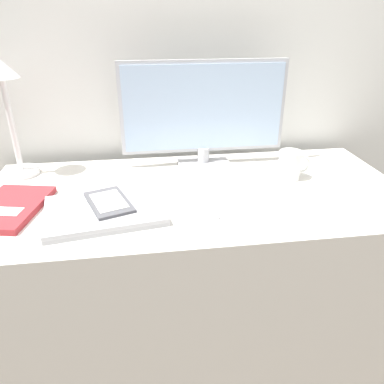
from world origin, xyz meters
name	(u,v)px	position (x,y,z in m)	size (l,w,h in m)	color
ground_plane	(202,375)	(0.00, 0.00, 0.00)	(10.00, 10.00, 0.00)	brown
wall_back	(180,31)	(0.00, 0.58, 1.20)	(3.60, 0.05, 2.40)	silver
desk	(196,276)	(0.00, 0.15, 0.36)	(1.42, 0.68, 0.72)	silver
monitor	(204,111)	(0.06, 0.39, 0.93)	(0.62, 0.11, 0.39)	#B7B7BC
keyboard	(276,203)	(0.23, 0.02, 0.73)	(0.28, 0.12, 0.01)	silver
laptop	(104,211)	(-0.30, 0.03, 0.73)	(0.38, 0.30, 0.02)	#A3A3A8
ereader	(109,202)	(-0.28, 0.05, 0.75)	(0.17, 0.21, 0.01)	#4C4C51
desk_lamp	(6,101)	(-0.62, 0.38, 0.99)	(0.13, 0.13, 0.41)	white
notebook	(9,208)	(-0.59, 0.10, 0.73)	(0.24, 0.31, 0.02)	maroon
coffee_mug	(290,165)	(0.35, 0.21, 0.77)	(0.12, 0.08, 0.10)	white
pen	(198,211)	(-0.02, 0.00, 0.72)	(0.12, 0.10, 0.01)	silver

